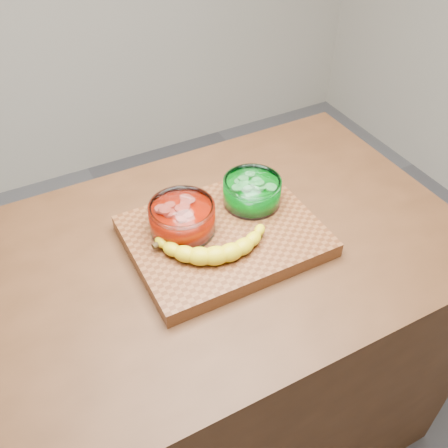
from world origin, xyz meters
name	(u,v)px	position (x,y,z in m)	size (l,w,h in m)	color
ground	(224,416)	(0.00, 0.00, 0.00)	(3.50, 3.50, 0.00)	#57565B
counter	(224,346)	(0.00, 0.00, 0.45)	(1.20, 0.80, 0.90)	#482915
cutting_board	(224,236)	(0.00, 0.00, 0.92)	(0.45, 0.35, 0.04)	brown
bowl_red	(182,218)	(-0.09, 0.05, 0.98)	(0.16, 0.16, 0.07)	white
bowl_green	(252,192)	(0.11, 0.06, 0.97)	(0.15, 0.15, 0.07)	white
banana	(214,240)	(-0.05, -0.04, 0.96)	(0.29, 0.17, 0.04)	gold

